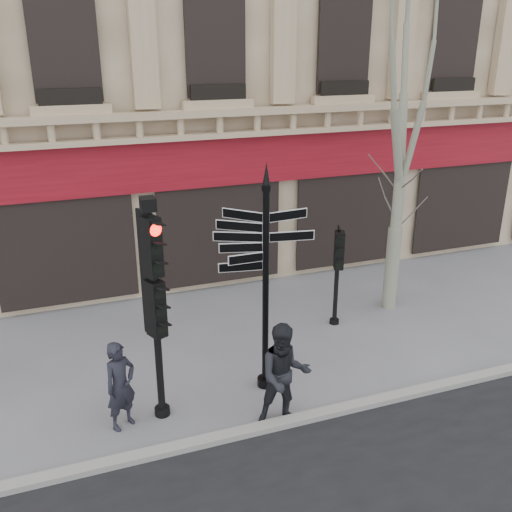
{
  "coord_description": "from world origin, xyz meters",
  "views": [
    {
      "loc": [
        -4.12,
        -9.27,
        6.57
      ],
      "look_at": [
        -0.51,
        0.6,
        2.56
      ],
      "focal_mm": 40.0,
      "sensor_mm": 36.0,
      "label": 1
    }
  ],
  "objects_px": {
    "plane_tree": "(410,71)",
    "traffic_signal_secondary": "(338,260)",
    "traffic_signal_main": "(154,285)",
    "fingerpost": "(266,243)",
    "pedestrian_b": "(284,375)",
    "pedestrian_a": "(121,386)"
  },
  "relations": [
    {
      "from": "fingerpost",
      "to": "traffic_signal_main",
      "type": "relative_size",
      "value": 1.09
    },
    {
      "from": "fingerpost",
      "to": "pedestrian_a",
      "type": "relative_size",
      "value": 2.7
    },
    {
      "from": "plane_tree",
      "to": "pedestrian_a",
      "type": "relative_size",
      "value": 4.98
    },
    {
      "from": "fingerpost",
      "to": "traffic_signal_secondary",
      "type": "height_order",
      "value": "fingerpost"
    },
    {
      "from": "plane_tree",
      "to": "traffic_signal_main",
      "type": "bearing_deg",
      "value": -158.82
    },
    {
      "from": "traffic_signal_main",
      "to": "plane_tree",
      "type": "height_order",
      "value": "plane_tree"
    },
    {
      "from": "fingerpost",
      "to": "pedestrian_b",
      "type": "height_order",
      "value": "fingerpost"
    },
    {
      "from": "fingerpost",
      "to": "pedestrian_b",
      "type": "distance_m",
      "value": 2.41
    },
    {
      "from": "fingerpost",
      "to": "traffic_signal_main",
      "type": "height_order",
      "value": "fingerpost"
    },
    {
      "from": "pedestrian_b",
      "to": "fingerpost",
      "type": "bearing_deg",
      "value": 95.1
    },
    {
      "from": "fingerpost",
      "to": "plane_tree",
      "type": "height_order",
      "value": "plane_tree"
    },
    {
      "from": "traffic_signal_main",
      "to": "traffic_signal_secondary",
      "type": "height_order",
      "value": "traffic_signal_main"
    },
    {
      "from": "fingerpost",
      "to": "pedestrian_b",
      "type": "xyz_separation_m",
      "value": [
        -0.1,
        -1.22,
        -2.07
      ]
    },
    {
      "from": "traffic_signal_main",
      "to": "pedestrian_b",
      "type": "height_order",
      "value": "traffic_signal_main"
    },
    {
      "from": "pedestrian_a",
      "to": "pedestrian_b",
      "type": "distance_m",
      "value": 2.9
    },
    {
      "from": "traffic_signal_main",
      "to": "plane_tree",
      "type": "distance_m",
      "value": 7.67
    },
    {
      "from": "plane_tree",
      "to": "pedestrian_b",
      "type": "bearing_deg",
      "value": -141.77
    },
    {
      "from": "plane_tree",
      "to": "traffic_signal_secondary",
      "type": "bearing_deg",
      "value": -168.71
    },
    {
      "from": "traffic_signal_secondary",
      "to": "plane_tree",
      "type": "distance_m",
      "value": 4.6
    },
    {
      "from": "fingerpost",
      "to": "traffic_signal_secondary",
      "type": "relative_size",
      "value": 1.9
    },
    {
      "from": "plane_tree",
      "to": "pedestrian_a",
      "type": "height_order",
      "value": "plane_tree"
    },
    {
      "from": "fingerpost",
      "to": "plane_tree",
      "type": "bearing_deg",
      "value": 47.57
    }
  ]
}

